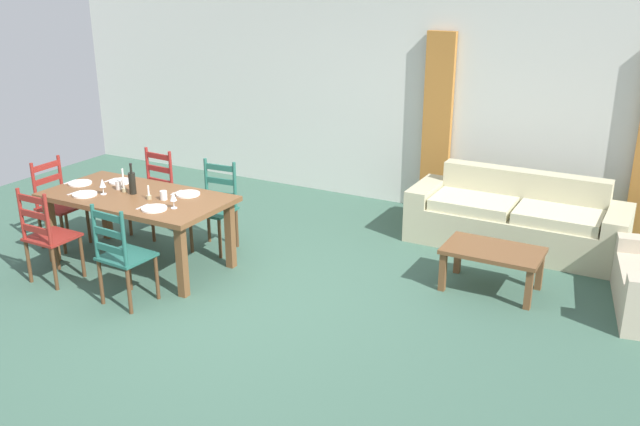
% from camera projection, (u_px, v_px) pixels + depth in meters
% --- Properties ---
extents(ground_plane, '(9.60, 9.60, 0.02)m').
position_uv_depth(ground_plane, '(231.00, 294.00, 6.53)').
color(ground_plane, '#3B5D4C').
extents(wall_far, '(9.60, 0.16, 2.70)m').
position_uv_depth(wall_far, '(378.00, 96.00, 8.80)').
color(wall_far, silver).
rests_on(wall_far, ground_plane).
extents(curtain_panel_left, '(0.35, 0.08, 2.20)m').
position_uv_depth(curtain_panel_left, '(437.00, 124.00, 8.39)').
color(curtain_panel_left, '#AF6F2F').
rests_on(curtain_panel_left, ground_plane).
extents(dining_table, '(1.90, 0.96, 0.75)m').
position_uv_depth(dining_table, '(137.00, 203.00, 6.95)').
color(dining_table, brown).
rests_on(dining_table, ground_plane).
extents(dining_chair_near_left, '(0.42, 0.40, 0.96)m').
position_uv_depth(dining_chair_near_left, '(48.00, 236.00, 6.62)').
color(dining_chair_near_left, maroon).
rests_on(dining_chair_near_left, ground_plane).
extents(dining_chair_near_right, '(0.44, 0.42, 0.96)m').
position_uv_depth(dining_chair_near_right, '(122.00, 255.00, 6.17)').
color(dining_chair_near_right, '#21594D').
rests_on(dining_chair_near_right, ground_plane).
extents(dining_chair_far_left, '(0.44, 0.42, 0.96)m').
position_uv_depth(dining_chair_far_left, '(154.00, 193.00, 7.87)').
color(dining_chair_far_left, maroon).
rests_on(dining_chair_far_left, ground_plane).
extents(dining_chair_far_right, '(0.45, 0.43, 0.96)m').
position_uv_depth(dining_chair_far_right, '(216.00, 206.00, 7.42)').
color(dining_chair_far_right, '#235B4D').
rests_on(dining_chair_far_right, ground_plane).
extents(dining_chair_head_west, '(0.40, 0.42, 0.96)m').
position_uv_depth(dining_chair_head_west, '(58.00, 203.00, 7.52)').
color(dining_chair_head_west, maroon).
rests_on(dining_chair_head_west, ground_plane).
extents(dinner_plate_near_left, '(0.24, 0.24, 0.02)m').
position_uv_depth(dinner_plate_near_left, '(85.00, 194.00, 6.91)').
color(dinner_plate_near_left, white).
rests_on(dinner_plate_near_left, dining_table).
extents(fork_near_left, '(0.03, 0.17, 0.01)m').
position_uv_depth(fork_near_left, '(74.00, 193.00, 6.98)').
color(fork_near_left, silver).
rests_on(fork_near_left, dining_table).
extents(dinner_plate_near_right, '(0.24, 0.24, 0.02)m').
position_uv_depth(dinner_plate_near_right, '(154.00, 209.00, 6.51)').
color(dinner_plate_near_right, white).
rests_on(dinner_plate_near_right, dining_table).
extents(fork_near_right, '(0.02, 0.17, 0.01)m').
position_uv_depth(fork_near_right, '(142.00, 207.00, 6.58)').
color(fork_near_right, silver).
rests_on(fork_near_right, dining_table).
extents(dinner_plate_far_left, '(0.24, 0.24, 0.02)m').
position_uv_depth(dinner_plate_far_left, '(121.00, 181.00, 7.33)').
color(dinner_plate_far_left, white).
rests_on(dinner_plate_far_left, dining_table).
extents(fork_far_left, '(0.02, 0.17, 0.01)m').
position_uv_depth(fork_far_left, '(110.00, 180.00, 7.40)').
color(fork_far_left, silver).
rests_on(fork_far_left, dining_table).
extents(dinner_plate_far_right, '(0.24, 0.24, 0.02)m').
position_uv_depth(dinner_plate_far_right, '(188.00, 194.00, 6.92)').
color(dinner_plate_far_right, white).
rests_on(dinner_plate_far_right, dining_table).
extents(fork_far_right, '(0.02, 0.17, 0.01)m').
position_uv_depth(fork_far_right, '(176.00, 192.00, 6.99)').
color(fork_far_right, silver).
rests_on(fork_far_right, dining_table).
extents(dinner_plate_head_west, '(0.24, 0.24, 0.02)m').
position_uv_depth(dinner_plate_head_west, '(80.00, 183.00, 7.27)').
color(dinner_plate_head_west, white).
rests_on(dinner_plate_head_west, dining_table).
extents(fork_head_west, '(0.02, 0.17, 0.01)m').
position_uv_depth(fork_head_west, '(70.00, 182.00, 7.34)').
color(fork_head_west, silver).
rests_on(fork_head_west, dining_table).
extents(wine_bottle, '(0.07, 0.07, 0.32)m').
position_uv_depth(wine_bottle, '(132.00, 183.00, 6.92)').
color(wine_bottle, black).
rests_on(wine_bottle, dining_table).
extents(wine_glass_near_left, '(0.06, 0.06, 0.16)m').
position_uv_depth(wine_glass_near_left, '(102.00, 184.00, 6.91)').
color(wine_glass_near_left, white).
rests_on(wine_glass_near_left, dining_table).
extents(wine_glass_near_right, '(0.06, 0.06, 0.16)m').
position_uv_depth(wine_glass_near_right, '(173.00, 197.00, 6.51)').
color(wine_glass_near_right, white).
rests_on(wine_glass_near_right, dining_table).
extents(coffee_cup_primary, '(0.07, 0.07, 0.09)m').
position_uv_depth(coffee_cup_primary, '(164.00, 195.00, 6.77)').
color(coffee_cup_primary, silver).
rests_on(coffee_cup_primary, dining_table).
extents(coffee_cup_secondary, '(0.07, 0.07, 0.09)m').
position_uv_depth(coffee_cup_secondary, '(119.00, 185.00, 7.09)').
color(coffee_cup_secondary, silver).
rests_on(coffee_cup_secondary, dining_table).
extents(candle_tall, '(0.05, 0.05, 0.24)m').
position_uv_depth(candle_tall, '(124.00, 185.00, 7.00)').
color(candle_tall, '#998C66').
rests_on(candle_tall, dining_table).
extents(candle_short, '(0.05, 0.05, 0.14)m').
position_uv_depth(candle_short, '(149.00, 196.00, 6.79)').
color(candle_short, '#998C66').
rests_on(candle_short, dining_table).
extents(couch, '(2.28, 0.80, 0.80)m').
position_uv_depth(couch, '(516.00, 221.00, 7.54)').
color(couch, '#BAB490').
rests_on(couch, ground_plane).
extents(coffee_table, '(0.90, 0.56, 0.42)m').
position_uv_depth(coffee_table, '(493.00, 255.00, 6.49)').
color(coffee_table, brown).
rests_on(coffee_table, ground_plane).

